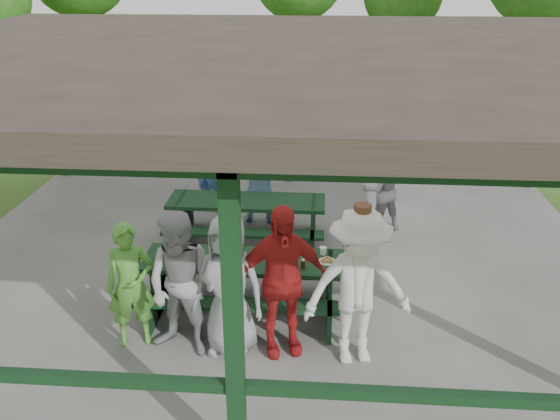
# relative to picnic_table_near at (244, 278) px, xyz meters

# --- Properties ---
(ground) EXTENTS (90.00, 90.00, 0.00)m
(ground) POSITION_rel_picnic_table_near_xyz_m (0.28, 1.20, -0.57)
(ground) COLOR #32541A
(ground) RESTS_ON ground
(concrete_slab) EXTENTS (10.00, 8.00, 0.10)m
(concrete_slab) POSITION_rel_picnic_table_near_xyz_m (0.28, 1.20, -0.52)
(concrete_slab) COLOR #61615C
(concrete_slab) RESTS_ON ground
(pavilion_structure) EXTENTS (10.60, 8.60, 3.24)m
(pavilion_structure) POSITION_rel_picnic_table_near_xyz_m (0.28, 1.20, 2.59)
(pavilion_structure) COLOR black
(pavilion_structure) RESTS_ON concrete_slab
(picnic_table_near) EXTENTS (2.55, 1.39, 0.75)m
(picnic_table_near) POSITION_rel_picnic_table_near_xyz_m (0.00, 0.00, 0.00)
(picnic_table_near) COLOR black
(picnic_table_near) RESTS_ON concrete_slab
(picnic_table_far) EXTENTS (2.48, 1.39, 0.75)m
(picnic_table_far) POSITION_rel_picnic_table_near_xyz_m (-0.22, 2.00, -0.00)
(picnic_table_far) COLOR black
(picnic_table_far) RESTS_ON concrete_slab
(table_setting) EXTENTS (2.29, 0.45, 0.10)m
(table_setting) POSITION_rel_picnic_table_near_xyz_m (0.07, 0.04, 0.31)
(table_setting) COLOR white
(table_setting) RESTS_ON picnic_table_near
(contestant_green) EXTENTS (0.65, 0.54, 1.54)m
(contestant_green) POSITION_rel_picnic_table_near_xyz_m (-1.21, -0.79, 0.30)
(contestant_green) COLOR #498E30
(contestant_green) RESTS_ON concrete_slab
(contestant_grey_left) EXTENTS (1.00, 0.88, 1.75)m
(contestant_grey_left) POSITION_rel_picnic_table_near_xyz_m (-0.57, -0.92, 0.40)
(contestant_grey_left) COLOR #959497
(contestant_grey_left) RESTS_ON concrete_slab
(contestant_grey_mid) EXTENTS (0.91, 0.67, 1.70)m
(contestant_grey_mid) POSITION_rel_picnic_table_near_xyz_m (-0.06, -0.85, 0.38)
(contestant_grey_mid) COLOR gray
(contestant_grey_mid) RESTS_ON concrete_slab
(contestant_red) EXTENTS (1.16, 0.73, 1.83)m
(contestant_red) POSITION_rel_picnic_table_near_xyz_m (0.53, -0.80, 0.44)
(contestant_red) COLOR #AF1E1E
(contestant_red) RESTS_ON concrete_slab
(contestant_white_fedora) EXTENTS (1.32, 0.91, 1.92)m
(contestant_white_fedora) POSITION_rel_picnic_table_near_xyz_m (1.39, -0.93, 0.46)
(contestant_white_fedora) COLOR silver
(contestant_white_fedora) RESTS_ON concrete_slab
(spectator_lblue) EXTENTS (1.48, 0.53, 1.58)m
(spectator_lblue) POSITION_rel_picnic_table_near_xyz_m (-0.10, 2.91, 0.32)
(spectator_lblue) COLOR #82AECA
(spectator_lblue) RESTS_ON concrete_slab
(spectator_blue) EXTENTS (0.79, 0.68, 1.84)m
(spectator_blue) POSITION_rel_picnic_table_near_xyz_m (-1.03, 3.29, 0.45)
(spectator_blue) COLOR #4268AD
(spectator_blue) RESTS_ON concrete_slab
(spectator_grey) EXTENTS (0.85, 0.76, 1.44)m
(spectator_grey) POSITION_rel_picnic_table_near_xyz_m (1.95, 2.71, 0.25)
(spectator_grey) COLOR gray
(spectator_grey) RESTS_ON concrete_slab
(pickup_truck) EXTENTS (5.71, 4.02, 1.45)m
(pickup_truck) POSITION_rel_picnic_table_near_xyz_m (3.92, 8.34, 0.15)
(pickup_truck) COLOR silver
(pickup_truck) RESTS_ON ground
(farm_trailer) EXTENTS (4.25, 2.74, 1.49)m
(farm_trailer) POSITION_rel_picnic_table_near_xyz_m (-1.28, 8.36, 0.17)
(farm_trailer) COLOR navy
(farm_trailer) RESTS_ON ground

